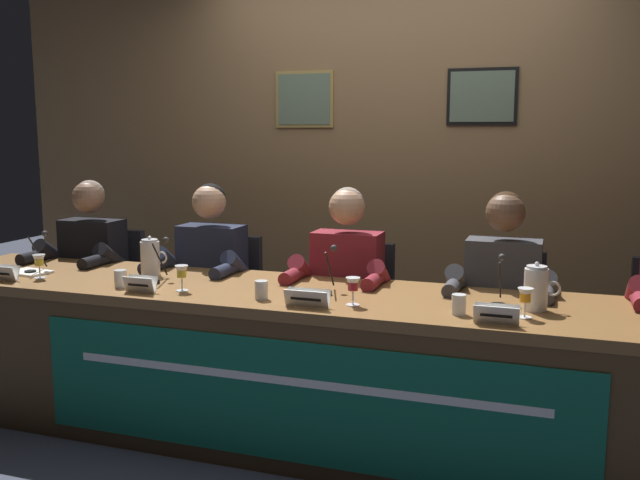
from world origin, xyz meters
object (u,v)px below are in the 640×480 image
at_px(chair_far_left, 108,304).
at_px(chair_left, 223,314).
at_px(document_stack_far_left, 29,272).
at_px(water_cup_left, 121,280).
at_px(microphone_left, 158,267).
at_px(microphone_center, 328,277).
at_px(nameplate_center, 307,298).
at_px(water_pitcher_right_side, 536,288).
at_px(panelist_center, 343,286).
at_px(nameplate_far_left, 3,273).
at_px(water_cup_center, 261,291).
at_px(nameplate_left, 140,284).
at_px(panelist_left, 206,275).
at_px(microphone_right, 499,289).
at_px(conference_table, 312,346).
at_px(chair_center, 353,327).
at_px(juice_glass_left, 182,273).
at_px(juice_glass_right, 525,297).
at_px(chair_right, 502,340).
at_px(panelist_right, 501,297).
at_px(juice_glass_center, 353,286).
at_px(panelist_far_left, 85,266).
at_px(water_cup_right, 459,306).
at_px(nameplate_right, 497,315).
at_px(juice_glass_far_left, 39,262).
at_px(water_pitcher_left_side, 150,258).

height_order(chair_far_left, chair_left, same).
bearing_deg(document_stack_far_left, water_cup_left, -10.73).
distance_m(microphone_left, microphone_center, 0.89).
distance_m(chair_left, nameplate_center, 1.25).
bearing_deg(water_pitcher_right_side, panelist_center, 158.09).
relative_size(nameplate_far_left, water_cup_center, 2.00).
distance_m(nameplate_left, panelist_center, 1.03).
distance_m(panelist_left, microphone_right, 1.67).
height_order(nameplate_left, microphone_left, microphone_left).
distance_m(conference_table, chair_center, 0.70).
bearing_deg(juice_glass_left, juice_glass_right, 1.03).
bearing_deg(chair_far_left, water_cup_left, -50.11).
bearing_deg(chair_right, juice_glass_left, -152.15).
xyz_separation_m(conference_table, panelist_right, (0.80, 0.49, 0.18)).
bearing_deg(panelist_center, chair_right, 13.87).
distance_m(panelist_left, juice_glass_center, 1.17).
height_order(juice_glass_center, juice_glass_right, same).
xyz_separation_m(conference_table, microphone_right, (0.82, 0.13, 0.30)).
bearing_deg(water_pitcher_right_side, water_cup_left, -174.34).
xyz_separation_m(conference_table, juice_glass_left, (-0.63, -0.07, 0.31)).
height_order(chair_center, water_pitcher_right_side, water_pitcher_right_side).
xyz_separation_m(chair_right, panelist_right, (0.00, -0.20, 0.28)).
distance_m(panelist_left, chair_center, 0.87).
bearing_deg(panelist_far_left, chair_far_left, 90.00).
bearing_deg(juice_glass_left, document_stack_far_left, 174.12).
height_order(water_cup_left, water_cup_center, same).
height_order(juice_glass_center, document_stack_far_left, juice_glass_center).
bearing_deg(water_cup_right, panelist_center, 140.04).
xyz_separation_m(conference_table, nameplate_left, (-0.80, -0.16, 0.27)).
height_order(water_cup_center, microphone_center, microphone_center).
bearing_deg(chair_far_left, panelist_left, -13.87).
xyz_separation_m(panelist_center, water_pitcher_right_side, (0.97, -0.39, 0.14)).
height_order(juice_glass_center, water_pitcher_right_side, water_pitcher_right_side).
relative_size(panelist_far_left, juice_glass_right, 9.75).
xyz_separation_m(chair_right, juice_glass_right, (0.13, -0.73, 0.41)).
relative_size(nameplate_left, nameplate_right, 0.89).
xyz_separation_m(water_cup_center, juice_glass_right, (1.14, 0.05, 0.05)).
xyz_separation_m(nameplate_far_left, chair_right, (2.41, 0.85, -0.36)).
bearing_deg(chair_center, nameplate_right, -46.12).
bearing_deg(chair_far_left, nameplate_center, -27.46).
xyz_separation_m(panelist_left, panelist_right, (1.61, 0.00, 0.00)).
relative_size(conference_table, juice_glass_left, 34.80).
relative_size(conference_table, microphone_center, 19.96).
xyz_separation_m(chair_left, panelist_center, (0.80, -0.20, 0.28)).
distance_m(nameplate_far_left, chair_left, 1.22).
xyz_separation_m(panelist_far_left, panelist_left, (0.80, 0.00, 0.00)).
xyz_separation_m(juice_glass_far_left, water_cup_left, (0.52, -0.04, -0.05)).
bearing_deg(panelist_far_left, water_cup_left, -41.75).
distance_m(nameplate_left, water_pitcher_left_side, 0.40).
height_order(chair_left, juice_glass_right, chair_left).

